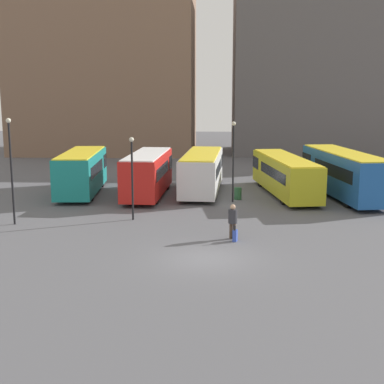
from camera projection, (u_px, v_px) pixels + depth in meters
ground_plane at (206, 258)px, 24.62m from camera, size 160.00×160.00×0.00m
building_block_right at (357, 69)px, 65.91m from camera, size 30.33×12.34×20.62m
bus_0 at (82, 171)px, 40.09m from camera, size 3.26×9.33×3.15m
bus_1 at (148, 173)px, 39.15m from camera, size 2.83×9.12×3.16m
bus_2 at (202, 171)px, 40.69m from camera, size 3.19×10.22×3.02m
bus_3 at (284, 174)px, 39.81m from camera, size 4.03×11.57×2.83m
bus_4 at (343, 172)px, 38.84m from camera, size 4.27×11.76×3.30m
traveler at (233, 218)px, 27.75m from camera, size 0.59×0.59×1.83m
suitcase at (235, 235)px, 27.40m from camera, size 0.29×0.37×0.87m
lamp_post_0 at (233, 155)px, 36.61m from camera, size 0.28×0.28×5.58m
lamp_post_1 at (132, 171)px, 31.54m from camera, size 0.28×0.28×4.96m
lamp_post_2 at (11, 163)px, 30.34m from camera, size 0.28×0.28×6.12m
trash_bin at (238, 194)px, 38.08m from camera, size 0.52×0.52×0.85m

